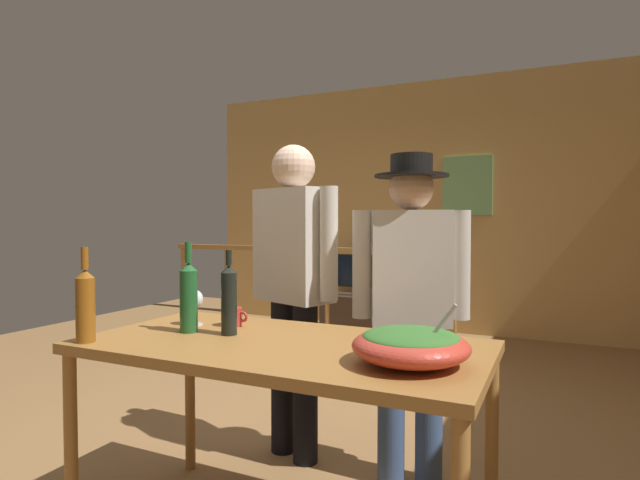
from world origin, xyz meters
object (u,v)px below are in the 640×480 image
at_px(salad_bowl, 411,344).
at_px(person_standing_left, 294,272).
at_px(tv_console, 362,313).
at_px(serving_table, 282,361).
at_px(wine_bottle_dark, 229,299).
at_px(stair_railing, 345,283).
at_px(flat_screen_tv, 361,272).
at_px(framed_picture, 467,186).
at_px(mug_red, 233,317).
at_px(wine_bottle_green, 189,296).
at_px(wine_bottle_amber, 85,304).
at_px(person_standing_right, 411,291).
at_px(wine_glass, 194,301).

bearing_deg(salad_bowl, person_standing_left, 137.15).
bearing_deg(tv_console, serving_table, -73.91).
distance_m(wine_bottle_dark, person_standing_left, 0.68).
height_order(stair_railing, flat_screen_tv, stair_railing).
distance_m(framed_picture, tv_console, 1.87).
relative_size(framed_picture, stair_railing, 0.21).
height_order(framed_picture, flat_screen_tv, framed_picture).
bearing_deg(flat_screen_tv, framed_picture, 15.83).
relative_size(wine_bottle_dark, mug_red, 2.78).
distance_m(wine_bottle_green, wine_bottle_dark, 0.18).
bearing_deg(person_standing_left, wine_bottle_green, 100.85).
xyz_separation_m(flat_screen_tv, wine_bottle_green, (0.68, -3.84, 0.27)).
xyz_separation_m(stair_railing, salad_bowl, (1.47, -3.02, 0.20)).
distance_m(wine_bottle_dark, mug_red, 0.21).
relative_size(tv_console, salad_bowl, 2.37).
relative_size(flat_screen_tv, salad_bowl, 1.74).
bearing_deg(wine_bottle_amber, mug_red, 56.43).
bearing_deg(tv_console, wine_bottle_amber, -84.00).
relative_size(tv_console, person_standing_right, 0.57).
height_order(wine_glass, person_standing_left, person_standing_left).
bearing_deg(mug_red, person_standing_right, 38.02).
bearing_deg(person_standing_left, serving_table, 135.00).
height_order(person_standing_left, person_standing_right, person_standing_left).
distance_m(stair_railing, wine_glass, 2.85).
bearing_deg(tv_console, stair_railing, -79.68).
bearing_deg(framed_picture, wine_bottle_dark, -93.84).
relative_size(salad_bowl, mug_red, 3.07).
relative_size(framed_picture, person_standing_right, 0.42).
relative_size(serving_table, wine_bottle_green, 4.10).
xyz_separation_m(salad_bowl, wine_bottle_green, (-0.96, 0.08, 0.09)).
relative_size(stair_railing, tv_console, 3.47).
xyz_separation_m(tv_console, wine_bottle_green, (0.68, -3.87, 0.75)).
bearing_deg(wine_bottle_green, flat_screen_tv, 100.02).
height_order(serving_table, wine_bottle_amber, wine_bottle_amber).
distance_m(tv_console, wine_bottle_dark, 4.00).
distance_m(serving_table, wine_bottle_amber, 0.78).
bearing_deg(flat_screen_tv, wine_bottle_amber, -83.95).
height_order(framed_picture, person_standing_right, framed_picture).
xyz_separation_m(framed_picture, wine_bottle_dark, (-0.28, -4.13, -0.72)).
xyz_separation_m(framed_picture, wine_bottle_green, (-0.46, -4.16, -0.71)).
bearing_deg(salad_bowl, tv_console, 112.55).
distance_m(framed_picture, wine_bottle_amber, 4.58).
bearing_deg(wine_bottle_green, person_standing_right, 43.11).
height_order(stair_railing, salad_bowl, stair_railing).
distance_m(salad_bowl, person_standing_left, 1.16).
xyz_separation_m(framed_picture, stair_railing, (-0.97, -1.22, -1.00)).
bearing_deg(flat_screen_tv, wine_bottle_dark, -77.30).
relative_size(wine_glass, person_standing_right, 0.10).
xyz_separation_m(tv_console, flat_screen_tv, (0.00, -0.03, 0.48)).
relative_size(serving_table, mug_red, 12.43).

